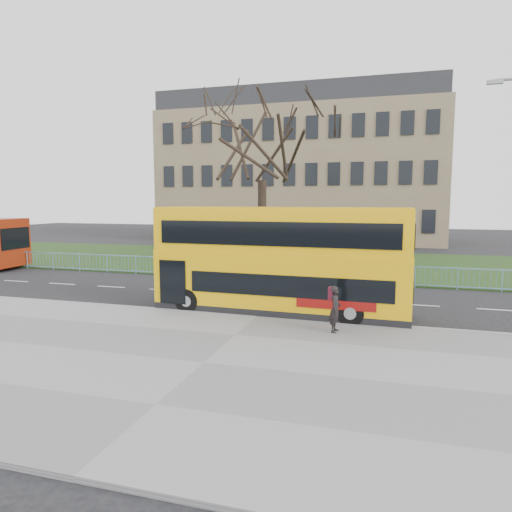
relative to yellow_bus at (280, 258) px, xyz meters
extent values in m
plane|color=black|center=(-0.62, 0.51, -2.20)|extent=(120.00, 120.00, 0.00)
cube|color=slate|center=(-0.62, -6.24, -2.14)|extent=(80.00, 10.50, 0.12)
cube|color=gray|center=(-0.62, -1.04, -2.13)|extent=(80.00, 0.20, 0.14)
cube|color=#1C3312|center=(-0.62, 14.81, -2.16)|extent=(80.00, 15.40, 0.08)
cube|color=#856B54|center=(-5.62, 35.51, 4.80)|extent=(30.00, 15.00, 14.00)
cube|color=#FFBC0A|center=(0.00, 0.01, -0.95)|extent=(9.86, 2.65, 1.82)
cube|color=#FFBC0A|center=(0.00, 0.01, 0.11)|extent=(9.86, 2.65, 0.31)
cube|color=#FFBC0A|center=(0.00, 0.01, 1.09)|extent=(9.81, 2.60, 1.63)
cube|color=black|center=(0.52, -1.18, -0.88)|extent=(7.55, 0.28, 0.79)
cube|color=black|center=(-0.04, -1.14, 1.00)|extent=(9.00, 0.33, 0.89)
cylinder|color=black|center=(-3.53, -0.93, -1.72)|extent=(0.98, 0.29, 0.97)
cylinder|color=black|center=(2.81, -1.13, -1.72)|extent=(0.98, 0.29, 0.97)
imported|color=black|center=(2.41, -2.37, -1.32)|extent=(0.41, 0.58, 1.53)
cube|color=#9B9FA4|center=(6.93, -1.42, 5.75)|extent=(0.45, 0.20, 0.12)
camera|label=1|loc=(3.97, -17.09, 2.19)|focal=32.00mm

